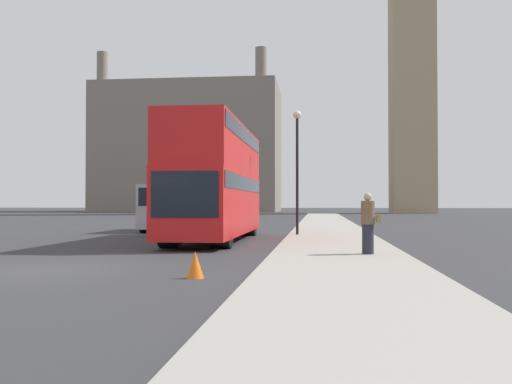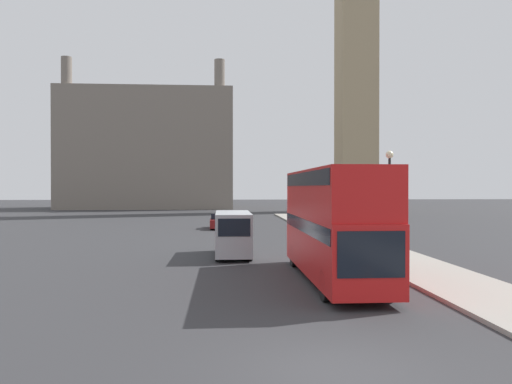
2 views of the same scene
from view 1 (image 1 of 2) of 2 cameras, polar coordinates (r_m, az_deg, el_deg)
ground_plane at (r=14.17m, az=-20.45°, el=-7.26°), size 300.00×300.00×0.00m
sidewalk_strip at (r=12.68m, az=8.77°, el=-7.71°), size 3.73×120.00×0.15m
building_block_distant at (r=100.13m, az=-6.69°, el=4.31°), size 31.10×15.31×26.48m
red_double_decker_bus at (r=23.02m, az=-4.07°, el=1.44°), size 2.47×10.71×4.59m
white_van at (r=31.21m, az=-8.78°, el=-1.45°), size 1.96×5.40×2.47m
pedestrian at (r=15.78m, az=11.16°, el=-3.10°), size 0.53×0.37×1.66m
street_lamp at (r=25.08m, az=4.14°, el=3.98°), size 0.36×0.36×5.43m
parked_sedan at (r=50.11m, az=-4.01°, el=-2.07°), size 1.74×4.50×1.45m
traffic_cone at (r=11.79m, az=-6.10°, el=-7.25°), size 0.36×0.36×0.55m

